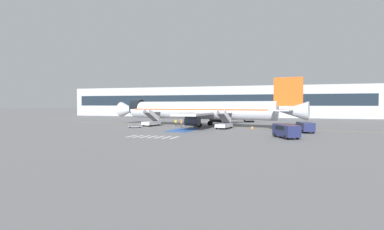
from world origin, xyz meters
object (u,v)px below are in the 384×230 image
object	(u,v)px
ground_crew_0	(195,123)
service_van_1	(305,126)
boarding_stairs_forward	(151,122)
airliner	(200,110)
traffic_cone_0	(252,127)
service_van_0	(286,130)
baggage_cart	(135,127)
boarding_stairs_aft	(224,124)
fuel_tanker	(249,116)
terminal_building	(212,102)
ground_crew_2	(176,122)
ground_crew_1	(181,123)

from	to	relation	value
ground_crew_0	service_van_1	bearing A→B (deg)	-57.71
boarding_stairs_forward	service_van_1	world-z (taller)	boarding_stairs_forward
airliner	traffic_cone_0	xyz separation A→B (m)	(12.10, -4.55, -3.31)
service_van_0	baggage_cart	bearing A→B (deg)	133.08
boarding_stairs_aft	fuel_tanker	distance (m)	27.51
baggage_cart	terminal_building	world-z (taller)	terminal_building
boarding_stairs_forward	boarding_stairs_aft	xyz separation A→B (m)	(17.50, -2.93, -0.00)
service_van_0	terminal_building	size ratio (longest dim) A/B	0.04
boarding_stairs_forward	traffic_cone_0	world-z (taller)	boarding_stairs_forward
service_van_1	traffic_cone_0	size ratio (longest dim) A/B	8.33
boarding_stairs_forward	baggage_cart	distance (m)	5.84
fuel_tanker	ground_crew_2	bearing A→B (deg)	-129.11
fuel_tanker	traffic_cone_0	bearing A→B (deg)	-91.41
ground_crew_2	service_van_0	bearing A→B (deg)	78.91
airliner	boarding_stairs_aft	xyz separation A→B (m)	(6.56, -5.72, -2.64)
fuel_tanker	service_van_0	distance (m)	42.91
boarding_stairs_forward	service_van_1	xyz separation A→B (m)	(32.78, -6.94, 0.10)
ground_crew_1	airliner	bearing A→B (deg)	-44.21
ground_crew_2	airliner	bearing A→B (deg)	137.98
service_van_1	baggage_cart	distance (m)	34.15
service_van_1	ground_crew_1	distance (m)	24.88
airliner	ground_crew_1	size ratio (longest dim) A/B	25.30
service_van_1	ground_crew_0	bearing A→B (deg)	154.49
fuel_tanker	service_van_0	size ratio (longest dim) A/B	1.74
fuel_tanker	terminal_building	size ratio (longest dim) A/B	0.08
ground_crew_1	boarding_stairs_aft	bearing A→B (deg)	-109.18
airliner	ground_crew_0	distance (m)	5.16
fuel_tanker	service_van_0	world-z (taller)	fuel_tanker
service_van_1	terminal_building	xyz separation A→B (m)	(-31.68, 65.34, 4.98)
baggage_cart	traffic_cone_0	bearing A→B (deg)	-113.53
fuel_tanker	ground_crew_2	size ratio (longest dim) A/B	5.48
boarding_stairs_aft	ground_crew_0	xyz separation A→B (m)	(-6.57, 1.28, 0.02)
boarding_stairs_forward	boarding_stairs_aft	distance (m)	17.74
service_van_1	traffic_cone_0	distance (m)	11.06
airliner	boarding_stairs_forward	bearing A→B (deg)	113.83
baggage_cart	ground_crew_0	world-z (taller)	ground_crew_0
airliner	ground_crew_0	xyz separation A→B (m)	(-0.00, -4.44, -2.62)
ground_crew_0	traffic_cone_0	distance (m)	12.13
baggage_cart	ground_crew_1	size ratio (longest dim) A/B	1.65
airliner	terminal_building	xyz separation A→B (m)	(-9.83, 55.62, 2.45)
fuel_tanker	ground_crew_1	distance (m)	29.60
baggage_cart	traffic_cone_0	distance (m)	24.68
ground_crew_0	terminal_building	size ratio (longest dim) A/B	0.01
airliner	terminal_building	distance (m)	56.53
terminal_building	ground_crew_2	bearing A→B (deg)	-85.40
ground_crew_0	ground_crew_2	xyz separation A→B (m)	(-5.19, 2.37, -0.02)
ground_crew_0	airliner	bearing A→B (deg)	45.83
baggage_cart	ground_crew_2	distance (m)	9.54
boarding_stairs_forward	baggage_cart	bearing A→B (deg)	-93.79
service_van_1	terminal_building	size ratio (longest dim) A/B	0.04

